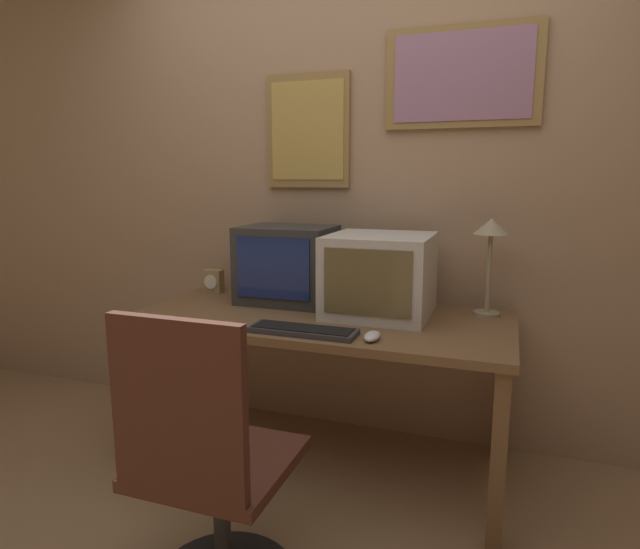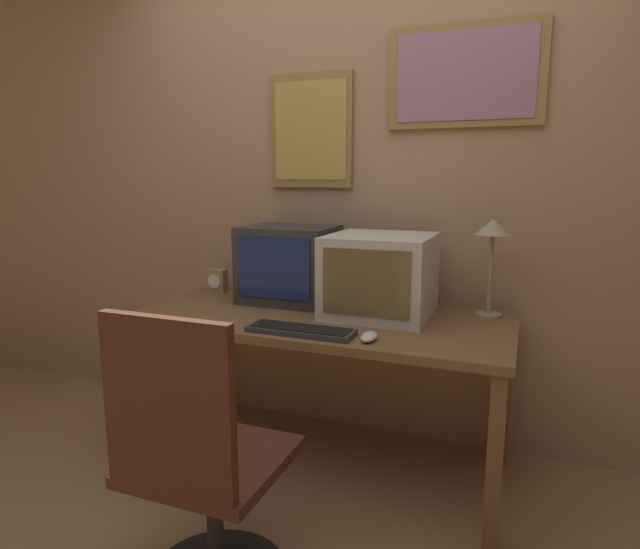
{
  "view_description": "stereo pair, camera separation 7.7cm",
  "coord_description": "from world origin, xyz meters",
  "px_view_note": "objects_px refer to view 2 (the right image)",
  "views": [
    {
      "loc": [
        0.79,
        -1.29,
        1.36
      ],
      "look_at": [
        0.0,
        0.93,
        0.93
      ],
      "focal_mm": 30.0,
      "sensor_mm": 36.0,
      "label": 1
    },
    {
      "loc": [
        0.86,
        -1.27,
        1.36
      ],
      "look_at": [
        0.0,
        0.93,
        0.93
      ],
      "focal_mm": 30.0,
      "sensor_mm": 36.0,
      "label": 2
    }
  ],
  "objects_px": {
    "desk_clock": "(217,280)",
    "monitor_left": "(289,264)",
    "keyboard_main": "(301,330)",
    "mouse_near_keyboard": "(369,337)",
    "desk_lamp": "(493,239)",
    "office_chair": "(201,480)",
    "monitor_right": "(380,275)"
  },
  "relations": [
    {
      "from": "desk_clock",
      "to": "monitor_left",
      "type": "bearing_deg",
      "value": -8.53
    },
    {
      "from": "keyboard_main",
      "to": "mouse_near_keyboard",
      "type": "distance_m",
      "value": 0.29
    },
    {
      "from": "desk_lamp",
      "to": "office_chair",
      "type": "height_order",
      "value": "desk_lamp"
    },
    {
      "from": "keyboard_main",
      "to": "office_chair",
      "type": "bearing_deg",
      "value": -97.15
    },
    {
      "from": "desk_clock",
      "to": "desk_lamp",
      "type": "bearing_deg",
      "value": -0.72
    },
    {
      "from": "monitor_left",
      "to": "desk_clock",
      "type": "bearing_deg",
      "value": 171.47
    },
    {
      "from": "monitor_right",
      "to": "desk_clock",
      "type": "height_order",
      "value": "monitor_right"
    },
    {
      "from": "desk_clock",
      "to": "office_chair",
      "type": "distance_m",
      "value": 1.41
    },
    {
      "from": "monitor_left",
      "to": "office_chair",
      "type": "relative_size",
      "value": 0.46
    },
    {
      "from": "mouse_near_keyboard",
      "to": "desk_clock",
      "type": "height_order",
      "value": "desk_clock"
    },
    {
      "from": "desk_lamp",
      "to": "monitor_right",
      "type": "bearing_deg",
      "value": -163.19
    },
    {
      "from": "monitor_right",
      "to": "desk_lamp",
      "type": "distance_m",
      "value": 0.52
    },
    {
      "from": "desk_lamp",
      "to": "office_chair",
      "type": "relative_size",
      "value": 0.45
    },
    {
      "from": "monitor_right",
      "to": "mouse_near_keyboard",
      "type": "distance_m",
      "value": 0.44
    },
    {
      "from": "desk_clock",
      "to": "mouse_near_keyboard",
      "type": "bearing_deg",
      "value": -28.58
    },
    {
      "from": "monitor_right",
      "to": "office_chair",
      "type": "height_order",
      "value": "monitor_right"
    },
    {
      "from": "monitor_left",
      "to": "desk_lamp",
      "type": "relative_size",
      "value": 1.02
    },
    {
      "from": "monitor_right",
      "to": "desk_lamp",
      "type": "relative_size",
      "value": 1.06
    },
    {
      "from": "monitor_right",
      "to": "keyboard_main",
      "type": "height_order",
      "value": "monitor_right"
    },
    {
      "from": "keyboard_main",
      "to": "desk_lamp",
      "type": "height_order",
      "value": "desk_lamp"
    },
    {
      "from": "keyboard_main",
      "to": "mouse_near_keyboard",
      "type": "bearing_deg",
      "value": 0.84
    },
    {
      "from": "mouse_near_keyboard",
      "to": "desk_lamp",
      "type": "distance_m",
      "value": 0.76
    },
    {
      "from": "desk_clock",
      "to": "keyboard_main",
      "type": "bearing_deg",
      "value": -37.18
    },
    {
      "from": "mouse_near_keyboard",
      "to": "desk_lamp",
      "type": "height_order",
      "value": "desk_lamp"
    },
    {
      "from": "mouse_near_keyboard",
      "to": "office_chair",
      "type": "height_order",
      "value": "office_chair"
    },
    {
      "from": "monitor_right",
      "to": "mouse_near_keyboard",
      "type": "xyz_separation_m",
      "value": [
        0.07,
        -0.4,
        -0.17
      ]
    },
    {
      "from": "monitor_right",
      "to": "keyboard_main",
      "type": "relative_size",
      "value": 1.07
    },
    {
      "from": "desk_clock",
      "to": "office_chair",
      "type": "height_order",
      "value": "office_chair"
    },
    {
      "from": "monitor_right",
      "to": "office_chair",
      "type": "relative_size",
      "value": 0.48
    },
    {
      "from": "desk_clock",
      "to": "office_chair",
      "type": "relative_size",
      "value": 0.13
    },
    {
      "from": "keyboard_main",
      "to": "office_chair",
      "type": "distance_m",
      "value": 0.7
    },
    {
      "from": "desk_lamp",
      "to": "office_chair",
      "type": "xyz_separation_m",
      "value": [
        -0.76,
        -1.17,
        -0.67
      ]
    }
  ]
}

